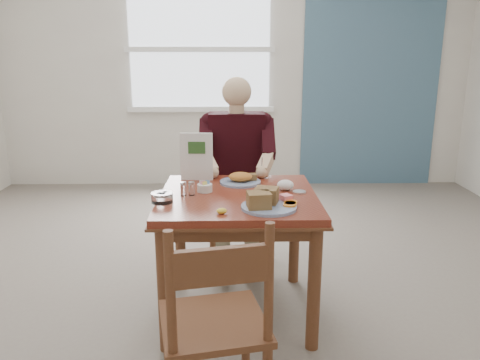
{
  "coord_description": "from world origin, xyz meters",
  "views": [
    {
      "loc": [
        -0.03,
        -2.59,
        1.52
      ],
      "look_at": [
        0.01,
        0.0,
        0.84
      ],
      "focal_mm": 35.0,
      "sensor_mm": 36.0,
      "label": 1
    }
  ],
  "objects_px": {
    "far_plate": "(241,179)",
    "near_plate": "(267,201)",
    "chair_far": "(237,199)",
    "chair_near": "(215,326)",
    "table": "(238,212)",
    "diner": "(237,158)"
  },
  "relations": [
    {
      "from": "diner",
      "to": "chair_far",
      "type": "bearing_deg",
      "value": 90.01
    },
    {
      "from": "chair_near",
      "to": "far_plate",
      "type": "relative_size",
      "value": 3.28
    },
    {
      "from": "table",
      "to": "near_plate",
      "type": "bearing_deg",
      "value": -60.28
    },
    {
      "from": "far_plate",
      "to": "near_plate",
      "type": "bearing_deg",
      "value": -76.13
    },
    {
      "from": "near_plate",
      "to": "chair_far",
      "type": "bearing_deg",
      "value": 97.91
    },
    {
      "from": "chair_far",
      "to": "near_plate",
      "type": "relative_size",
      "value": 3.03
    },
    {
      "from": "chair_near",
      "to": "near_plate",
      "type": "distance_m",
      "value": 0.79
    },
    {
      "from": "diner",
      "to": "table",
      "type": "bearing_deg",
      "value": -90.0
    },
    {
      "from": "chair_near",
      "to": "near_plate",
      "type": "relative_size",
      "value": 3.03
    },
    {
      "from": "table",
      "to": "near_plate",
      "type": "height_order",
      "value": "near_plate"
    },
    {
      "from": "near_plate",
      "to": "far_plate",
      "type": "bearing_deg",
      "value": 103.87
    },
    {
      "from": "chair_far",
      "to": "table",
      "type": "bearing_deg",
      "value": -90.0
    },
    {
      "from": "chair_far",
      "to": "chair_near",
      "type": "bearing_deg",
      "value": -93.45
    },
    {
      "from": "table",
      "to": "chair_near",
      "type": "bearing_deg",
      "value": -96.37
    },
    {
      "from": "chair_far",
      "to": "chair_near",
      "type": "distance_m",
      "value": 1.73
    },
    {
      "from": "table",
      "to": "chair_far",
      "type": "distance_m",
      "value": 0.81
    },
    {
      "from": "near_plate",
      "to": "chair_near",
      "type": "bearing_deg",
      "value": -110.3
    },
    {
      "from": "chair_far",
      "to": "diner",
      "type": "height_order",
      "value": "diner"
    },
    {
      "from": "table",
      "to": "far_plate",
      "type": "relative_size",
      "value": 3.18
    },
    {
      "from": "table",
      "to": "far_plate",
      "type": "xyz_separation_m",
      "value": [
        0.02,
        0.25,
        0.14
      ]
    },
    {
      "from": "diner",
      "to": "near_plate",
      "type": "distance_m",
      "value": 0.98
    },
    {
      "from": "chair_far",
      "to": "diner",
      "type": "distance_m",
      "value": 0.34
    }
  ]
}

